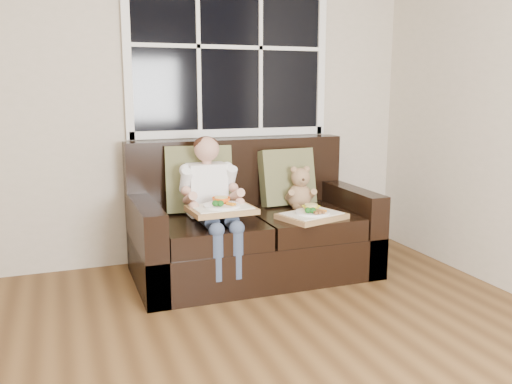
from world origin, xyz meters
name	(u,v)px	position (x,y,z in m)	size (l,w,h in m)	color
room_walls	(233,5)	(0.00, 0.00, 1.59)	(4.52, 5.02, 2.71)	beige
window_back	(230,47)	(0.77, 2.48, 1.65)	(1.62, 0.04, 1.37)	black
loveseat	(250,231)	(0.77, 2.02, 0.31)	(1.70, 0.92, 0.96)	black
pillow_left	(199,179)	(0.43, 2.17, 0.69)	(0.51, 0.29, 0.49)	#696A41
pillow_right	(287,177)	(1.13, 2.17, 0.66)	(0.44, 0.22, 0.44)	#696A41
child	(211,192)	(0.45, 1.90, 0.65)	(0.39, 0.60, 0.87)	white
teddy_bear	(300,191)	(1.17, 2.01, 0.58)	(0.21, 0.26, 0.33)	tan
tray_left	(221,208)	(0.46, 1.69, 0.57)	(0.43, 0.34, 0.10)	#A5754A
tray_right	(312,215)	(1.11, 1.68, 0.48)	(0.50, 0.43, 0.10)	#A5754A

